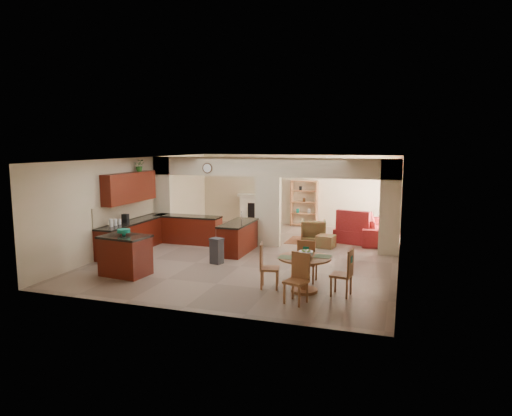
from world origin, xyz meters
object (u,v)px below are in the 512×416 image
(kitchen_island, at_px, (125,255))
(armchair, at_px, (313,230))
(dining_table, at_px, (304,269))
(sofa, at_px, (379,228))

(kitchen_island, xyz_separation_m, armchair, (3.67, 5.30, -0.12))
(dining_table, bearing_deg, armchair, 98.79)
(kitchen_island, bearing_deg, armchair, 61.73)
(kitchen_island, distance_m, dining_table, 4.48)
(kitchen_island, xyz_separation_m, sofa, (5.72, 6.21, -0.08))
(dining_table, relative_size, armchair, 1.40)
(kitchen_island, height_order, dining_table, kitchen_island)
(dining_table, xyz_separation_m, armchair, (-0.81, 5.21, -0.14))
(kitchen_island, bearing_deg, dining_table, 7.63)
(kitchen_island, height_order, armchair, kitchen_island)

